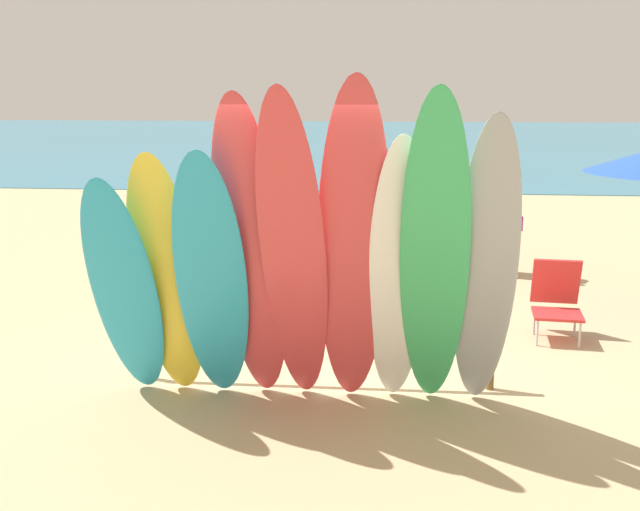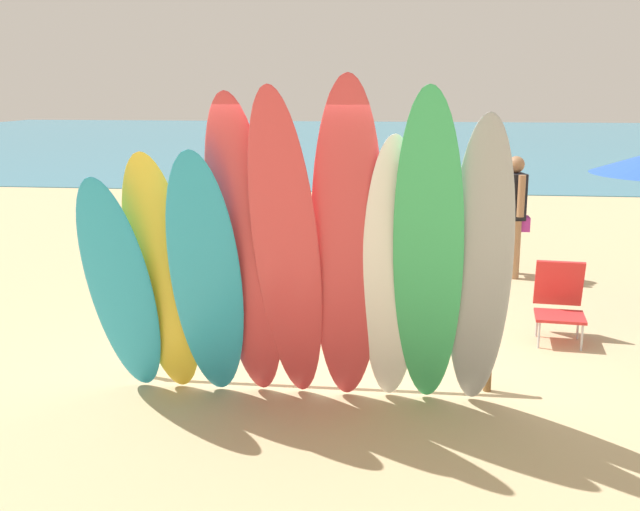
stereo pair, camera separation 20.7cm
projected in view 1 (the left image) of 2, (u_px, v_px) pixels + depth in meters
The scene contains 18 objects.
ground at pixel (364, 186), 20.50m from camera, with size 60.00×60.00×0.00m, color tan.
ocean_water at pixel (377, 139), 38.64m from camera, with size 60.00×40.00×0.02m, color teal.
surfboard_rack at pixel (310, 329), 6.78m from camera, with size 3.33×0.07×0.64m.
surfboard_teal_0 at pixel (125, 292), 6.16m from camera, with size 0.55×0.08×2.14m, color #289EC6.
surfboard_yellow_1 at pixel (167, 280), 6.19m from camera, with size 0.56×0.06×2.26m, color yellow.
surfboard_teal_2 at pixel (212, 283), 6.03m from camera, with size 0.57×0.07×2.37m, color #289EC6.
surfboard_red_3 at pixel (251, 257), 6.00m from camera, with size 0.55×0.08×2.74m, color #D13D42.
surfboard_red_4 at pixel (293, 258), 5.87m from camera, with size 0.52×0.06×2.86m, color #D13D42.
surfboard_red_5 at pixel (353, 253), 5.87m from camera, with size 0.56×0.07×2.87m, color #D13D42.
surfboard_white_6 at pixel (398, 278), 5.96m from camera, with size 0.47×0.07×2.46m, color white.
surfboard_green_7 at pixel (434, 261), 5.76m from camera, with size 0.53×0.07×2.87m, color #38B266.
surfboard_grey_8 at pixel (485, 271), 5.82m from camera, with size 0.49×0.08×2.64m, color #999EA3.
beachgoer_photographing at pixel (380, 186), 13.04m from camera, with size 0.63×0.27×1.66m.
beachgoer_midbeach at pixel (506, 207), 10.66m from camera, with size 0.44×0.63×1.69m.
beachgoer_near_rack at pixel (334, 174), 14.67m from camera, with size 0.44×0.55×1.68m.
beachgoer_strolling at pixel (397, 210), 10.28m from camera, with size 0.57×0.42×1.72m.
beachgoer_by_water at pixel (424, 194), 12.33m from camera, with size 0.41×0.60×1.59m.
beach_chair_red at pixel (557, 297), 8.08m from camera, with size 0.56×0.70×0.83m.
Camera 1 is at (0.69, -6.44, 2.62)m, focal length 42.71 mm.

